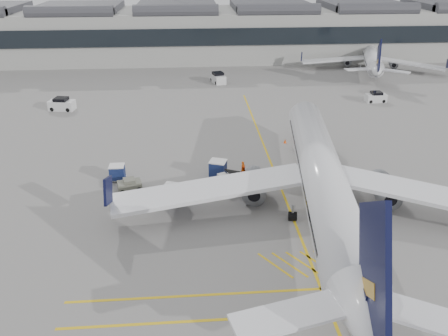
{
  "coord_description": "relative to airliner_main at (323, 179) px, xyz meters",
  "views": [
    {
      "loc": [
        0.73,
        -34.84,
        22.78
      ],
      "look_at": [
        3.63,
        3.05,
        4.0
      ],
      "focal_mm": 35.0,
      "sensor_mm": 36.0,
      "label": 1
    }
  ],
  "objects": [
    {
      "name": "pushback_tug",
      "position": [
        -19.08,
        5.48,
        -2.84
      ],
      "size": [
        2.72,
        2.04,
        1.36
      ],
      "rotation": [
        0.0,
        0.0,
        0.25
      ],
      "color": "#5C5C4E",
      "rests_on": "ground"
    },
    {
      "name": "safety_cone_engine",
      "position": [
        0.61,
        8.12,
        -3.21
      ],
      "size": [
        0.34,
        0.34,
        0.47
      ],
      "primitive_type": "cone",
      "color": "#F24C0A",
      "rests_on": "ground"
    },
    {
      "name": "baggage_cart_b",
      "position": [
        -14.38,
        2.42,
        -2.36
      ],
      "size": [
        2.34,
        2.14,
        2.03
      ],
      "rotation": [
        0.0,
        0.0,
        -0.34
      ],
      "color": "gray",
      "rests_on": "ground"
    },
    {
      "name": "baggage_cart_c",
      "position": [
        -9.5,
        7.83,
        -2.37
      ],
      "size": [
        2.33,
        2.12,
        2.01
      ],
      "rotation": [
        0.0,
        0.0,
        -0.34
      ],
      "color": "gray",
      "rests_on": "ground"
    },
    {
      "name": "ramp_agent_a",
      "position": [
        -6.62,
        8.15,
        -2.62
      ],
      "size": [
        0.72,
        0.68,
        1.66
      ],
      "primitive_type": "imported",
      "rotation": [
        0.0,
        0.0,
        0.65
      ],
      "color": "#F45A0C",
      "rests_on": "ground"
    },
    {
      "name": "service_van_mid",
      "position": [
        -6.95,
        47.78,
        -2.53
      ],
      "size": [
        3.04,
        4.38,
        2.05
      ],
      "rotation": [
        0.0,
        0.0,
        1.86
      ],
      "color": "silver",
      "rests_on": "ground"
    },
    {
      "name": "airliner_main",
      "position": [
        0.0,
        0.0,
        0.0
      ],
      "size": [
        39.99,
        43.97,
        11.73
      ],
      "rotation": [
        0.0,
        0.0,
        -0.14
      ],
      "color": "silver",
      "rests_on": "ground"
    },
    {
      "name": "ground",
      "position": [
        -12.89,
        -1.06,
        -3.45
      ],
      "size": [
        220.0,
        220.0,
        0.0
      ],
      "primitive_type": "plane",
      "color": "gray",
      "rests_on": "ground"
    },
    {
      "name": "baggage_cart_d",
      "position": [
        -20.66,
        7.9,
        -2.47
      ],
      "size": [
        1.74,
        1.44,
        1.83
      ],
      "rotation": [
        0.0,
        0.0,
        0.0
      ],
      "color": "gray",
      "rests_on": "ground"
    },
    {
      "name": "terminal",
      "position": [
        -12.89,
        70.86,
        2.69
      ],
      "size": [
        200.0,
        20.45,
        12.4
      ],
      "color": "#9E9E99",
      "rests_on": "ground"
    },
    {
      "name": "apron_markings",
      "position": [
        -2.89,
        8.94,
        -3.44
      ],
      "size": [
        0.25,
        60.0,
        0.01
      ],
      "primitive_type": "cube",
      "color": "gold",
      "rests_on": "ground"
    },
    {
      "name": "airliner_far",
      "position": [
        26.61,
        55.91,
        -0.88
      ],
      "size": [
        28.79,
        31.92,
        8.75
      ],
      "rotation": [
        0.0,
        0.0,
        -0.3
      ],
      "color": "silver",
      "rests_on": "ground"
    },
    {
      "name": "service_van_left",
      "position": [
        -33.05,
        33.24,
        -2.54
      ],
      "size": [
        4.25,
        2.67,
        2.03
      ],
      "rotation": [
        0.0,
        0.0,
        -0.19
      ],
      "color": "silver",
      "rests_on": "ground"
    },
    {
      "name": "safety_cone_nose",
      "position": [
        0.04,
        16.94,
        -3.17
      ],
      "size": [
        0.4,
        0.4,
        0.56
      ],
      "primitive_type": "cone",
      "color": "#F24C0A",
      "rests_on": "ground"
    },
    {
      "name": "belt_loader",
      "position": [
        -8.11,
        5.62,
        -2.87
      ],
      "size": [
        4.91,
        3.21,
        1.97
      ],
      "rotation": [
        0.0,
        0.0,
        0.43
      ],
      "color": "beige",
      "rests_on": "ground"
    },
    {
      "name": "service_van_right",
      "position": [
        19.0,
        33.54,
        -2.66
      ],
      "size": [
        3.47,
        1.82,
        1.75
      ],
      "rotation": [
        0.0,
        0.0,
        0.04
      ],
      "color": "silver",
      "rests_on": "ground"
    },
    {
      "name": "baggage_cart_a",
      "position": [
        -6.31,
        1.93,
        -2.56
      ],
      "size": [
        1.64,
        1.38,
        1.66
      ],
      "rotation": [
        0.0,
        0.0,
        -0.05
      ],
      "color": "gray",
      "rests_on": "ground"
    },
    {
      "name": "ramp_agent_b",
      "position": [
        -6.78,
        6.87,
        -2.6
      ],
      "size": [
        1.04,
        1.0,
        1.69
      ],
      "primitive_type": "imported",
      "rotation": [
        0.0,
        0.0,
        3.75
      ],
      "color": "#FF4C0D",
      "rests_on": "ground"
    }
  ]
}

